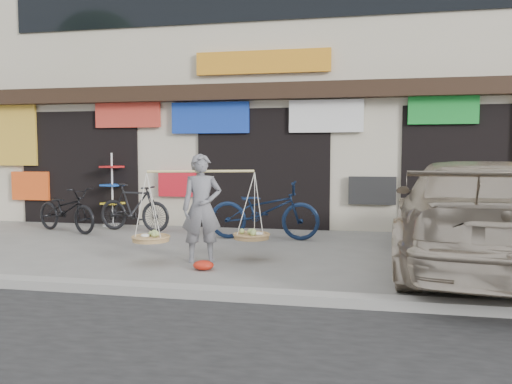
% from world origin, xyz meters
% --- Properties ---
extents(ground, '(70.00, 70.00, 0.00)m').
position_xyz_m(ground, '(0.00, 0.00, 0.00)').
color(ground, gray).
rests_on(ground, ground).
extents(kerb, '(70.00, 0.25, 0.12)m').
position_xyz_m(kerb, '(0.00, -2.00, 0.06)').
color(kerb, gray).
rests_on(kerb, ground).
extents(shophouse_block, '(14.00, 6.32, 7.00)m').
position_xyz_m(shophouse_block, '(-0.00, 6.42, 3.45)').
color(shophouse_block, beige).
rests_on(shophouse_block, ground).
extents(street_vendor, '(2.03, 1.08, 1.69)m').
position_xyz_m(street_vendor, '(-0.31, -0.13, 0.78)').
color(street_vendor, slate).
rests_on(street_vendor, ground).
extents(bike_0, '(1.95, 1.29, 0.97)m').
position_xyz_m(bike_0, '(-4.08, 2.18, 0.48)').
color(bike_0, black).
rests_on(bike_0, ground).
extents(bike_1, '(1.79, 0.75, 1.04)m').
position_xyz_m(bike_1, '(-2.68, 2.55, 0.52)').
color(bike_1, black).
rests_on(bike_1, ground).
extents(bike_2, '(2.22, 0.85, 1.15)m').
position_xyz_m(bike_2, '(0.28, 2.09, 0.58)').
color(bike_2, '#101E3A').
rests_on(bike_2, ground).
extents(suv, '(2.81, 5.68, 1.59)m').
position_xyz_m(suv, '(3.74, 0.22, 0.79)').
color(suv, '#BAAB96').
rests_on(suv, ground).
extents(display_rack, '(0.49, 0.49, 1.71)m').
position_xyz_m(display_rack, '(-3.51, 3.19, 0.69)').
color(display_rack, silver).
rests_on(display_rack, ground).
extents(red_bag, '(0.31, 0.25, 0.14)m').
position_xyz_m(red_bag, '(-0.13, -0.66, 0.07)').
color(red_bag, red).
rests_on(red_bag, ground).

